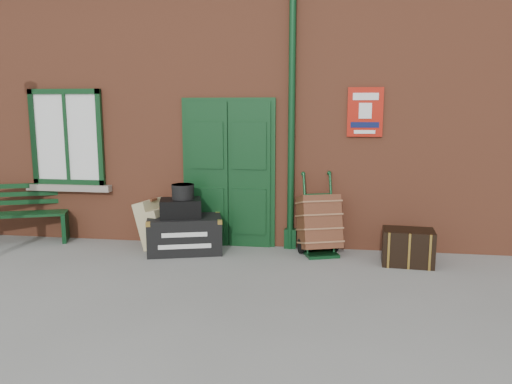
% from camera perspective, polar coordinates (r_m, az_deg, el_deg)
% --- Properties ---
extents(ground, '(80.00, 80.00, 0.00)m').
position_cam_1_polar(ground, '(6.40, -3.05, -9.72)').
color(ground, gray).
rests_on(ground, ground).
extents(station_building, '(10.30, 4.30, 4.36)m').
position_cam_1_polar(station_building, '(9.48, 1.10, 9.94)').
color(station_building, brown).
rests_on(station_building, ground).
extents(bench, '(1.60, 0.99, 0.95)m').
position_cam_1_polar(bench, '(8.75, -25.71, -2.12)').
color(bench, '#0E3417').
rests_on(bench, ground).
extents(houdini_trunk, '(1.19, 0.86, 0.53)m').
position_cam_1_polar(houdini_trunk, '(7.44, -8.15, -4.86)').
color(houdini_trunk, black).
rests_on(houdini_trunk, ground).
extents(strongbox, '(0.68, 0.57, 0.27)m').
position_cam_1_polar(strongbox, '(7.36, -8.60, -1.82)').
color(strongbox, black).
rests_on(strongbox, houdini_trunk).
extents(hatbox, '(0.40, 0.40, 0.21)m').
position_cam_1_polar(hatbox, '(7.34, -8.36, 0.05)').
color(hatbox, black).
rests_on(hatbox, strongbox).
extents(suitcase_back, '(0.50, 0.59, 0.75)m').
position_cam_1_polar(suitcase_back, '(7.74, -11.67, -3.55)').
color(suitcase_back, tan).
rests_on(suitcase_back, ground).
extents(suitcase_front, '(0.43, 0.53, 0.65)m').
position_cam_1_polar(suitcase_front, '(7.61, -10.64, -4.17)').
color(suitcase_front, tan).
rests_on(suitcase_front, ground).
extents(porter_trolley, '(0.73, 0.76, 1.16)m').
position_cam_1_polar(porter_trolley, '(7.33, 7.23, -3.57)').
color(porter_trolley, '#0E381A').
rests_on(porter_trolley, ground).
extents(dark_trunk, '(0.70, 0.49, 0.49)m').
position_cam_1_polar(dark_trunk, '(7.12, 16.97, -6.05)').
color(dark_trunk, black).
rests_on(dark_trunk, ground).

